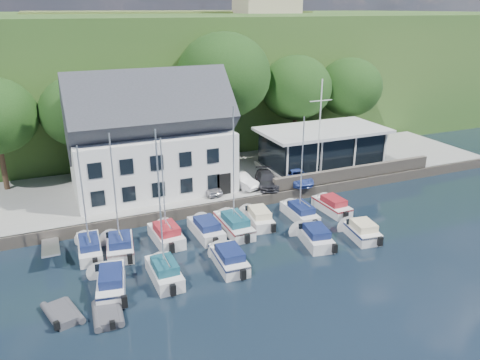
{
  "coord_description": "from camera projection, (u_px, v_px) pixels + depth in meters",
  "views": [
    {
      "loc": [
        -15.71,
        -24.34,
        17.03
      ],
      "look_at": [
        -1.42,
        9.0,
        3.57
      ],
      "focal_mm": 35.0,
      "sensor_mm": 36.0,
      "label": 1
    }
  ],
  "objects": [
    {
      "name": "ground",
      "position": [
        309.0,
        266.0,
        32.7
      ],
      "size": [
        180.0,
        180.0,
        0.0
      ],
      "primitive_type": "plane",
      "color": "black",
      "rests_on": "ground"
    },
    {
      "name": "quay",
      "position": [
        220.0,
        180.0,
        47.61
      ],
      "size": [
        60.0,
        13.0,
        1.0
      ],
      "primitive_type": "cube",
      "color": "gray",
      "rests_on": "ground"
    },
    {
      "name": "quay_face",
      "position": [
        246.0,
        203.0,
        42.01
      ],
      "size": [
        60.0,
        0.3,
        1.0
      ],
      "primitive_type": "cube",
      "color": "#6D6457",
      "rests_on": "ground"
    },
    {
      "name": "hillside",
      "position": [
        130.0,
        61.0,
        83.34
      ],
      "size": [
        160.0,
        75.0,
        16.0
      ],
      "primitive_type": "cube",
      "color": "#2A511E",
      "rests_on": "ground"
    },
    {
      "name": "field_patch",
      "position": [
        161.0,
        12.0,
        90.36
      ],
      "size": [
        50.0,
        30.0,
        0.3
      ],
      "primitive_type": "cube",
      "color": "#586532",
      "rests_on": "hillside"
    },
    {
      "name": "harbor_building",
      "position": [
        151.0,
        144.0,
        42.47
      ],
      "size": [
        14.4,
        8.2,
        8.7
      ],
      "primitive_type": null,
      "color": "silver",
      "rests_on": "quay"
    },
    {
      "name": "club_pavilion",
      "position": [
        322.0,
        147.0,
        49.49
      ],
      "size": [
        13.2,
        7.2,
        4.1
      ],
      "primitive_type": null,
      "color": "black",
      "rests_on": "quay"
    },
    {
      "name": "seawall",
      "position": [
        355.0,
        172.0,
        46.4
      ],
      "size": [
        18.0,
        0.5,
        1.2
      ],
      "primitive_type": "cube",
      "color": "#6D6457",
      "rests_on": "quay"
    },
    {
      "name": "gangway",
      "position": [
        52.0,
        254.0,
        34.36
      ],
      "size": [
        1.2,
        6.0,
        1.4
      ],
      "primitive_type": null,
      "color": "silver",
      "rests_on": "ground"
    },
    {
      "name": "car_silver",
      "position": [
        208.0,
        186.0,
        42.82
      ],
      "size": [
        1.79,
        3.75,
        1.24
      ],
      "primitive_type": "imported",
      "rotation": [
        0.0,
        0.0,
        0.09
      ],
      "color": "#AEAEB3",
      "rests_on": "quay"
    },
    {
      "name": "car_white",
      "position": [
        241.0,
        180.0,
        44.15
      ],
      "size": [
        2.59,
        4.24,
        1.32
      ],
      "primitive_type": "imported",
      "rotation": [
        0.0,
        0.0,
        0.32
      ],
      "color": "silver",
      "rests_on": "quay"
    },
    {
      "name": "car_dgrey",
      "position": [
        267.0,
        179.0,
        44.4
      ],
      "size": [
        3.0,
        4.75,
        1.28
      ],
      "primitive_type": "imported",
      "rotation": [
        0.0,
        0.0,
        -0.29
      ],
      "color": "#2A2A2F",
      "rests_on": "quay"
    },
    {
      "name": "car_blue",
      "position": [
        297.0,
        176.0,
        45.16
      ],
      "size": [
        1.96,
        4.1,
        1.35
      ],
      "primitive_type": "imported",
      "rotation": [
        0.0,
        0.0,
        -0.1
      ],
      "color": "#314795",
      "rests_on": "quay"
    },
    {
      "name": "flagpole",
      "position": [
        319.0,
        132.0,
        44.17
      ],
      "size": [
        2.37,
        0.2,
        9.88
      ],
      "primitive_type": null,
      "color": "silver",
      "rests_on": "quay"
    },
    {
      "name": "tree_1",
      "position": [
        82.0,
        129.0,
        44.58
      ],
      "size": [
        7.41,
        7.41,
        10.13
      ],
      "primitive_type": null,
      "color": "black",
      "rests_on": "quay"
    },
    {
      "name": "tree_2",
      "position": [
        162.0,
        119.0,
        48.54
      ],
      "size": [
        7.45,
        7.45,
        10.18
      ],
      "primitive_type": null,
      "color": "black",
      "rests_on": "quay"
    },
    {
      "name": "tree_3",
      "position": [
        224.0,
        98.0,
        50.33
      ],
      "size": [
        10.04,
        10.04,
        13.71
      ],
      "primitive_type": null,
      "color": "black",
      "rests_on": "quay"
    },
    {
      "name": "tree_4",
      "position": [
        296.0,
        104.0,
        53.79
      ],
      "size": [
        8.08,
        8.08,
        11.04
      ],
      "primitive_type": null,
      "color": "black",
      "rests_on": "quay"
    },
    {
      "name": "tree_5",
      "position": [
        348.0,
        102.0,
        56.31
      ],
      "size": [
        7.68,
        7.68,
        10.5
      ],
      "primitive_type": null,
      "color": "black",
      "rests_on": "quay"
    },
    {
      "name": "boat_r1_0",
      "position": [
        84.0,
        201.0,
        32.88
      ],
      "size": [
        2.04,
        6.36,
        8.38
      ],
      "primitive_type": null,
      "rotation": [
        0.0,
        0.0,
        -0.05
      ],
      "color": "silver",
      "rests_on": "ground"
    },
    {
      "name": "boat_r1_1",
      "position": [
        115.0,
        196.0,
        32.9
      ],
      "size": [
        2.82,
        5.87,
        9.0
      ],
      "primitive_type": null,
      "rotation": [
        0.0,
        0.0,
        -0.15
      ],
      "color": "silver",
      "rests_on": "ground"
    },
    {
      "name": "boat_r1_2",
      "position": [
        163.0,
        185.0,
        34.47
      ],
      "size": [
        2.4,
        5.76,
        9.34
      ],
      "primitive_type": null,
      "rotation": [
        0.0,
        0.0,
        0.07
      ],
      "color": "silver",
      "rests_on": "ground"
    },
    {
      "name": "boat_r1_3",
      "position": [
        206.0,
        227.0,
        36.91
      ],
      "size": [
        2.09,
        6.21,
        1.42
      ],
      "primitive_type": null,
      "rotation": [
        0.0,
        0.0,
        0.02
      ],
      "color": "silver",
      "rests_on": "ground"
    },
    {
      "name": "boat_r1_4",
      "position": [
        234.0,
        178.0,
        36.23
      ],
      "size": [
        1.96,
        6.94,
        9.2
      ],
      "primitive_type": null,
      "rotation": [
        0.0,
        0.0,
        0.0
      ],
      "color": "silver",
      "rests_on": "ground"
    },
    {
      "name": "boat_r1_5",
      "position": [
        258.0,
        216.0,
        38.9
      ],
      "size": [
        2.5,
        6.09,
        1.41
      ],
      "primitive_type": null,
      "rotation": [
        0.0,
        0.0,
        -0.12
      ],
      "color": "silver",
      "rests_on": "ground"
    },
    {
      "name": "boat_r1_6",
      "position": [
        302.0,
        172.0,
        38.63
      ],
      "size": [
        1.94,
        6.34,
        8.5
      ],
      "primitive_type": null,
      "rotation": [
        0.0,
        0.0,
        -0.02
      ],
      "color": "silver",
      "rests_on": "ground"
    },
    {
      "name": "boat_r1_7",
      "position": [
        332.0,
        204.0,
        41.22
      ],
      "size": [
        1.98,
        5.94,
        1.4
      ],
      "primitive_type": null,
      "rotation": [
        0.0,
        0.0,
        0.04
      ],
      "color": "silver",
      "rests_on": "ground"
    },
    {
      "name": "boat_r2_0",
      "position": [
        111.0,
        280.0,
        29.61
      ],
      "size": [
        2.89,
        6.55,
        1.57
      ],
      "primitive_type": null,
      "rotation": [
        0.0,
        0.0,
        -0.17
      ],
      "color": "silver",
      "rests_on": "ground"
    },
    {
      "name": "boat_r2_1",
      "position": [
        161.0,
        216.0,
        29.46
      ],
      "size": [
        1.93,
        5.88,
        9.29
      ],
      "primitive_type": null,
      "rotation": [
        0.0,
        0.0,
        0.02
      ],
      "color": "silver",
      "rests_on": "ground"
    },
    {
      "name": "boat_r2_2",
      "position": [
        229.0,
        257.0,
        32.49
      ],
      "size": [
        2.22,
        5.93,
        1.45
      ],
      "primitive_type": null,
      "rotation": [
        0.0,
        0.0,
        -0.05
      ],
      "color": "silver",
      "rests_on": "ground"
    },
    {
      "name": "boat_r2_3",
      "position": [
        315.0,
        235.0,
        35.65
      ],
      "size": [
        2.86,
        6.0,
        1.43
      ],
      "primitive_type": null,
      "rotation": [
        0.0,
        0.0,
        -0.17
      ],
      "color": "silver",
      "rests_on": "ground"
    },
    {
      "name": "boat_r2_4",
      "position": [
        361.0,
        229.0,
        36.52
      ],
      "size": [
        2.65,
        5.32,
        1.42
      ],
      "primitive_type": null,
      "rotation": [
        0.0,
        0.0,
        -0.14
      ],
      "color": "silver",
      "rests_on": "ground"
    },
    {
      "name": "dinghy_0",
      "position": [
        62.0,
        312.0,
        27.21
      ],
      "size": [
        2.46,
        3.26,
        0.68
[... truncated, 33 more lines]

